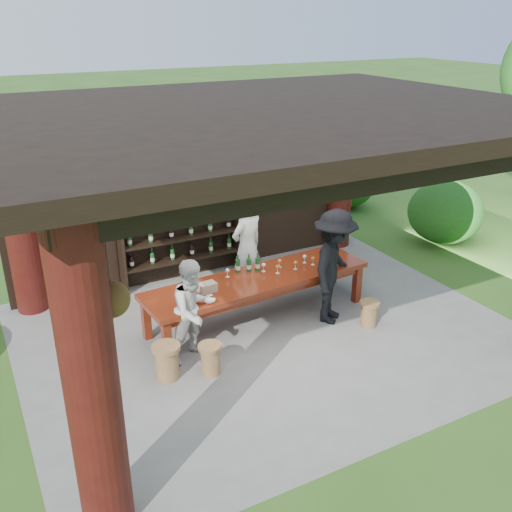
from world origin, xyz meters
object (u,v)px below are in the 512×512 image
stool_near_right (369,313)px  guest_man (334,267)px  stool_near_left (211,358)px  stool_far_left (167,361)px  napkin_basket (207,287)px  host (247,247)px  guest_woman (194,310)px  tasting_table (258,284)px  wine_shelf (181,228)px

stool_near_right → guest_man: (-0.41, 0.45, 0.72)m
stool_near_left → stool_far_left: size_ratio=0.87×
napkin_basket → stool_near_right: bearing=-21.9°
stool_near_left → guest_man: 2.51m
host → napkin_basket: bearing=20.9°
guest_woman → napkin_basket: bearing=32.6°
stool_near_left → guest_man: guest_man is taller
tasting_table → host: host is taller
host → tasting_table: bearing=56.3°
tasting_table → stool_near_right: tasting_table is taller
stool_near_left → host: size_ratio=0.25×
host → guest_woman: (-1.57, -1.40, -0.15)m
wine_shelf → stool_near_right: bearing=-56.9°
wine_shelf → host: bearing=-56.8°
host → stool_near_left: bearing=32.9°
guest_man → napkin_basket: size_ratio=7.24×
host → napkin_basket: size_ratio=7.06×
guest_woman → napkin_basket: guest_woman is taller
host → stool_near_right: bearing=105.1°
guest_woman → guest_man: bearing=-16.6°
host → guest_man: bearing=101.8°
stool_near_left → napkin_basket: 1.20m
tasting_table → napkin_basket: 0.93m
stool_near_right → napkin_basket: bearing=158.1°
stool_near_left → stool_far_left: bearing=162.8°
wine_shelf → stool_far_left: 3.27m
stool_near_right → stool_far_left: 3.34m
tasting_table → host: size_ratio=2.09×
host → napkin_basket: host is taller
napkin_basket → stool_far_left: bearing=-140.6°
host → guest_man: guest_man is taller
tasting_table → stool_near_left: (-1.31, -1.05, -0.40)m
wine_shelf → napkin_basket: bearing=-100.6°
guest_man → napkin_basket: 2.03m
tasting_table → host: (0.24, 0.84, 0.28)m
stool_near_left → guest_man: bearing=11.3°
wine_shelf → host: size_ratio=1.27×
guest_woman → stool_near_left: bearing=-103.3°
tasting_table → guest_woman: (-1.33, -0.56, 0.13)m
stool_near_right → guest_man: bearing=132.0°
stool_far_left → guest_woman: 0.80m
wine_shelf → stool_near_left: 3.25m
guest_man → stool_near_left: bearing=151.4°
stool_near_right → tasting_table: bearing=144.7°
stool_far_left → guest_woman: bearing=29.9°
wine_shelf → guest_man: (1.57, -2.59, -0.09)m
stool_near_right → guest_woman: size_ratio=0.28×
guest_man → napkin_basket: bearing=125.9°
stool_far_left → host: 2.80m
tasting_table → host: 0.92m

